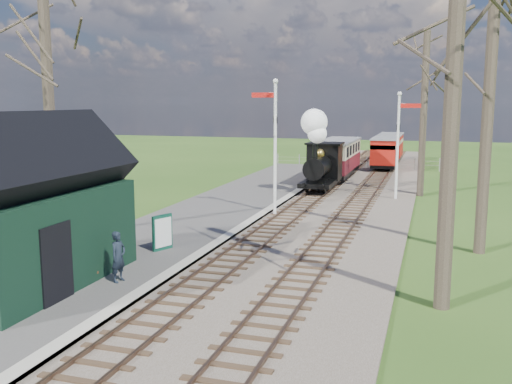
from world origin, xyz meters
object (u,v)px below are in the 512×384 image
station_shed (31,211)px  locomotive (320,156)px  semaphore_far (399,138)px  sign_board (162,232)px  coach (338,157)px  person (118,257)px  red_carriage_a (385,152)px  bench (71,272)px  red_carriage_b (391,147)px  semaphore_near (274,137)px

station_shed → locomotive: (4.29, 19.16, -0.14)m
semaphore_far → sign_board: 15.47m
coach → person: size_ratio=5.14×
coach → red_carriage_a: size_ratio=1.57×
coach → person: bearing=-95.1°
red_carriage_a → station_shed: bearing=-102.4°
station_shed → coach: 25.60m
semaphore_far → red_carriage_a: (-1.77, 13.43, -1.95)m
locomotive → bench: bearing=-99.8°
semaphore_far → red_carriage_a: bearing=97.5°
locomotive → person: size_ratio=3.21×
red_carriage_b → coach: bearing=-102.5°
semaphore_near → red_carriage_b: bearing=82.3°
locomotive → sign_board: 15.02m
station_shed → locomotive: station_shed is taller
locomotive → sign_board: size_ratio=3.81×
bench → locomotive: bearing=80.2°
red_carriage_a → coach: bearing=-112.7°
semaphore_far → red_carriage_a: size_ratio=1.21×
semaphore_near → person: 11.51m
station_shed → person: 2.67m
sign_board → person: size_ratio=0.84×
locomotive → red_carriage_a: 12.57m
red_carriage_a → bench: 31.77m
red_carriage_b → person: 36.35m
semaphore_far → person: semaphore_far is taller
coach → sign_board: (-2.58, -20.81, -0.75)m
station_shed → red_carriage_a: bearing=77.6°
station_shed → semaphore_far: bearing=64.3°
semaphore_far → locomotive: size_ratio=1.23×
station_shed → semaphore_far: 20.01m
semaphore_near → locomotive: 7.35m
semaphore_far → red_carriage_b: bearing=95.4°
semaphore_near → semaphore_far: 7.91m
sign_board → person: bearing=-83.5°
semaphore_far → coach: 8.63m
bench → red_carriage_a: bearing=79.3°
red_carriage_b → red_carriage_a: bearing=-90.0°
person → station_shed: bearing=122.1°
red_carriage_b → person: bearing=-97.6°
sign_board → locomotive: bearing=80.1°
station_shed → sign_board: (1.72, 4.42, -1.46)m
station_shed → semaphore_near: (3.53, 12.00, 1.35)m
semaphore_near → person: (-1.41, -11.10, -2.70)m
locomotive → coach: bearing=89.9°
semaphore_far → red_carriage_b: semaphore_far is taller
person → red_carriage_b: bearing=1.5°
locomotive → red_carriage_b: locomotive is taller
station_shed → locomotive: bearing=77.4°
station_shed → red_carriage_b: (6.90, 36.93, -0.87)m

